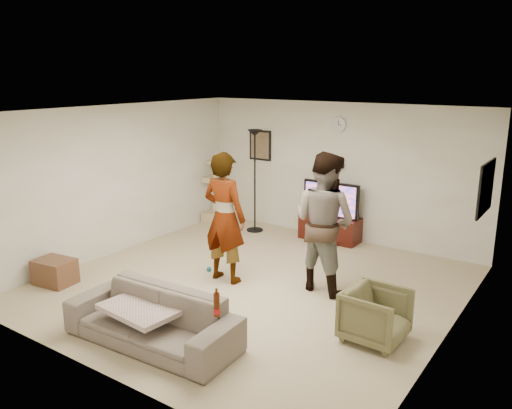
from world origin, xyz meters
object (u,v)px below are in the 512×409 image
Objects in this scene: sofa at (152,318)px; tv at (331,199)px; floor_lamp at (255,181)px; person_right at (324,222)px; tv_stand at (330,228)px; beer_bottle at (217,305)px; side_table at (55,272)px; person_left at (224,218)px; armchair at (375,315)px; cat_tree at (214,191)px.

tv is at bearing 87.27° from sofa.
floor_lamp is 1.00× the size of person_right.
tv_stand is 4.37× the size of beer_bottle.
side_table is (-3.30, -2.07, -0.80)m from person_right.
floor_lamp is 2.94m from person_right.
armchair is (2.52, -0.44, -0.65)m from person_left.
beer_bottle is 1.91m from armchair.
tv is 2.23m from person_right.
tv_stand is 4.51m from sofa.
sofa is 1.04m from beer_bottle.
tv_stand is at bearing 0.00° from tv.
side_table is (-2.40, -4.10, -0.04)m from tv_stand.
floor_lamp reaches higher than armchair.
tv is at bearing 59.62° from side_table.
armchair is (3.56, -2.72, -0.67)m from floor_lamp.
tv_stand is 4.64m from beer_bottle.
person_right is at bearing 91.54° from beer_bottle.
beer_bottle is at bearing -77.94° from tv.
sofa reaches higher than tv_stand.
tv_stand is 0.53× the size of sofa.
floor_lamp is 7.87× the size of beer_bottle.
person_right is (3.43, -1.80, 0.34)m from cat_tree.
armchair is (1.19, -0.99, -0.68)m from person_right.
person_left is 0.98× the size of person_right.
cat_tree reaches higher than tv.
cat_tree is at bearing -48.35° from person_left.
beer_bottle is 0.45× the size of side_table.
cat_tree reaches higher than beer_bottle.
tv_stand is 0.56× the size of floor_lamp.
person_left is at bearing -99.63° from tv.
person_right reaches higher than sofa.
person_left is 2.82× the size of armchair.
person_right is at bearing -66.16° from tv_stand.
cat_tree is (-2.53, -0.23, -0.12)m from tv.
person_right is at bearing -36.16° from floor_lamp.
armchair is (2.07, 1.49, 0.01)m from sofa.
sofa is (0.01, -4.51, -0.47)m from tv.
person_right is 3.56× the size of side_table.
sofa is at bearing -9.57° from side_table.
person_left is at bearing -99.63° from tv_stand.
sofa is 2.45m from side_table.
beer_bottle is (0.96, -4.51, 0.50)m from tv_stand.
tv_stand is 1.68m from floor_lamp.
person_left is 1.44m from person_right.
beer_bottle is 3.43m from side_table.
person_right reaches higher than floor_lamp.
floor_lamp is at bearing -3.50° from cat_tree.
cat_tree is at bearing 129.27° from beer_bottle.
floor_lamp reaches higher than cat_tree.
tv is 1.52m from floor_lamp.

